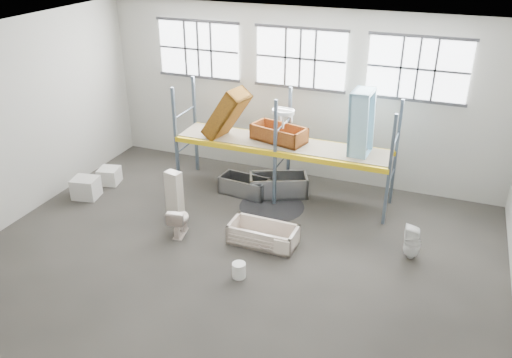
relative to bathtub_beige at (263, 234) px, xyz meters
The scene contains 33 objects.
floor 1.05m from the bathtub_beige, 114.10° to the right, with size 12.00×10.00×0.10m, color #46423B.
ceiling 4.91m from the bathtub_beige, 114.10° to the right, with size 12.00×10.00×0.10m, color silver.
wall_back 4.73m from the bathtub_beige, 95.67° to the left, with size 12.00×0.10×5.00m, color #B2B1A5.
wall_front 6.39m from the bathtub_beige, 93.93° to the right, with size 12.00×0.10×5.00m, color #B7B5A9.
wall_left 6.90m from the bathtub_beige, behind, with size 0.10×10.00×5.00m, color #A6A59B.
window_left 6.36m from the bathtub_beige, 131.90° to the left, with size 2.60×0.04×1.60m, color white.
window_mid 5.26m from the bathtub_beige, 95.82° to the left, with size 2.60×0.04×1.60m, color white.
window_right 5.94m from the bathtub_beige, 55.26° to the left, with size 2.60×0.04×1.60m, color white.
rack_upright_la 4.14m from the bathtub_beige, 149.82° to the left, with size 0.08×0.08×3.00m, color slate.
rack_upright_lb 4.83m from the bathtub_beige, 136.97° to the left, with size 0.08×0.08×3.00m, color slate.
rack_upright_ma 2.38m from the bathtub_beige, 101.68° to the left, with size 0.08×0.08×3.00m, color slate.
rack_upright_mb 3.45m from the bathtub_beige, 97.34° to the left, with size 0.08×0.08×3.00m, color slate.
rack_upright_ra 3.50m from the bathtub_beige, 37.44° to the left, with size 0.08×0.08×3.00m, color slate.
rack_upright_rb 4.29m from the bathtub_beige, 50.87° to the left, with size 0.08×0.08×3.00m, color slate.
rack_beam_front 2.38m from the bathtub_beige, 101.68° to the left, with size 6.00×0.10×0.14m, color yellow.
rack_beam_back 3.45m from the bathtub_beige, 97.34° to the left, with size 6.00×0.10×0.14m, color yellow.
shelf_deck 2.94m from the bathtub_beige, 99.02° to the left, with size 5.90×1.10×0.03m, color gray.
wet_patch 1.85m from the bathtub_beige, 102.95° to the left, with size 1.80×1.80×0.00m, color black.
bathtub_beige is the anchor object (origin of this frame).
cistern_spare 0.71m from the bathtub_beige, 30.35° to the right, with size 0.37×0.18×0.36m, color beige.
sink_in_tub 0.38m from the bathtub_beige, 57.28° to the right, with size 0.39×0.39×0.13m, color beige.
toilet_beige 2.12m from the bathtub_beige, 169.97° to the right, with size 0.43×0.76×0.77m, color #F5E0D0.
cistern_tall 2.71m from the bathtub_beige, behind, with size 0.41×0.27×1.27m, color beige.
toilet_white 3.49m from the bathtub_beige, 11.10° to the left, with size 0.38×0.39×0.84m, color white.
steel_tub_left 2.61m from the bathtub_beige, 122.45° to the left, with size 1.39×0.65×0.51m, color #95989B, non-canonical shape.
steel_tub_right 2.57m from the bathtub_beige, 100.85° to the left, with size 1.63×0.76×0.60m, color #B0B3B8, non-canonical shape.
rust_tub_flat 3.14m from the bathtub_beige, 101.58° to the left, with size 1.50×0.70×0.42m, color #975C1B, non-canonical shape.
rust_tub_tilted 3.68m from the bathtub_beige, 130.06° to the left, with size 1.61×0.75×0.45m, color #9A5B10, non-canonical shape.
sink_on_shelf 3.10m from the bathtub_beige, 98.43° to the left, with size 0.62×0.47×0.55m, color white.
blue_tub_upright 3.82m from the bathtub_beige, 57.82° to the left, with size 1.77×0.83×0.50m, color #96CBE0, non-canonical shape.
bucket 1.46m from the bathtub_beige, 90.63° to the right, with size 0.30×0.30×0.35m, color white.
carton_near 5.52m from the bathtub_beige, behind, with size 0.69×0.59×0.59m, color beige.
carton_far 5.60m from the bathtub_beige, 165.69° to the left, with size 0.57×0.57×0.48m, color silver.
Camera 1 is at (4.14, -9.12, 7.05)m, focal length 36.51 mm.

